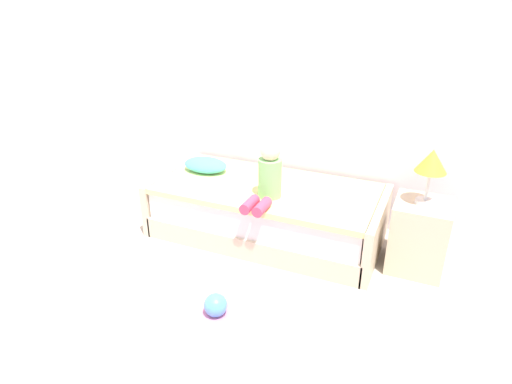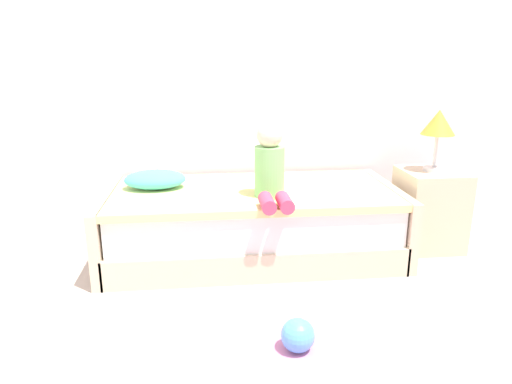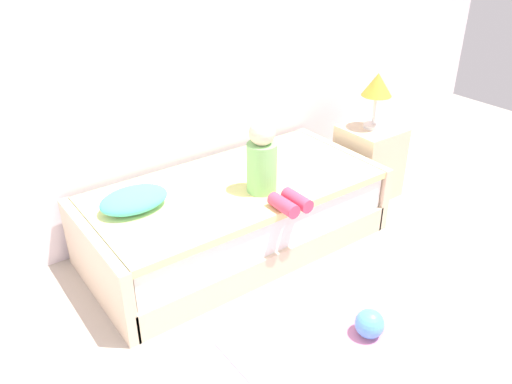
% 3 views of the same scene
% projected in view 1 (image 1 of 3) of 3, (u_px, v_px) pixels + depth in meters
% --- Properties ---
extents(ground_plane, '(9.20, 9.20, 0.00)m').
position_uv_depth(ground_plane, '(95.00, 375.00, 2.75)').
color(ground_plane, '#B2A899').
extents(wall_rear, '(7.20, 0.10, 2.90)m').
position_uv_depth(wall_rear, '(261.00, 67.00, 4.29)').
color(wall_rear, white).
rests_on(wall_rear, ground).
extents(bed, '(2.11, 1.00, 0.50)m').
position_uv_depth(bed, '(267.00, 211.00, 4.19)').
color(bed, beige).
rests_on(bed, ground).
extents(nightstand, '(0.44, 0.44, 0.60)m').
position_uv_depth(nightstand, '(419.00, 236.00, 3.67)').
color(nightstand, beige).
rests_on(nightstand, ground).
extents(table_lamp, '(0.24, 0.24, 0.45)m').
position_uv_depth(table_lamp, '(432.00, 164.00, 3.40)').
color(table_lamp, silver).
rests_on(table_lamp, nightstand).
extents(child_figure, '(0.20, 0.51, 0.50)m').
position_uv_depth(child_figure, '(268.00, 176.00, 3.77)').
color(child_figure, '#7FC672').
rests_on(child_figure, bed).
extents(pillow, '(0.44, 0.30, 0.13)m').
position_uv_depth(pillow, '(206.00, 165.00, 4.39)').
color(pillow, '#4CCCBC').
rests_on(pillow, bed).
extents(toy_ball, '(0.17, 0.17, 0.17)m').
position_uv_depth(toy_ball, '(216.00, 305.00, 3.22)').
color(toy_ball, '#4C99E5').
rests_on(toy_ball, ground).
extents(area_rug, '(1.60, 1.10, 0.01)m').
position_uv_depth(area_rug, '(215.00, 323.00, 3.16)').
color(area_rug, pink).
rests_on(area_rug, ground).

